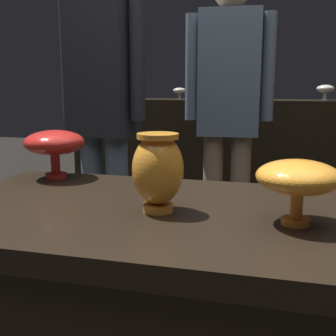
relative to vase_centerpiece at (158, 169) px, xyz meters
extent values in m
cube|color=black|center=(0.04, 0.03, -0.12)|extent=(1.20, 0.64, 0.05)
cube|color=black|center=(0.04, 2.23, -0.42)|extent=(2.60, 0.40, 0.95)
cube|color=black|center=(0.04, 2.23, 0.07)|extent=(2.60, 0.40, 0.04)
cylinder|color=orange|center=(0.00, 0.00, -0.09)|extent=(0.07, 0.07, 0.02)
ellipsoid|color=orange|center=(0.00, 0.00, 0.00)|extent=(0.12, 0.12, 0.16)
cylinder|color=orange|center=(0.00, 0.00, 0.08)|extent=(0.09, 0.09, 0.01)
cylinder|color=orange|center=(0.30, -0.02, -0.09)|extent=(0.06, 0.06, 0.01)
cylinder|color=orange|center=(0.30, -0.02, -0.06)|extent=(0.03, 0.03, 0.05)
ellipsoid|color=orange|center=(0.30, -0.02, 0.00)|extent=(0.17, 0.17, 0.07)
cylinder|color=red|center=(-0.41, 0.27, -0.09)|extent=(0.07, 0.07, 0.01)
cylinder|color=red|center=(-0.41, 0.27, -0.05)|extent=(0.03, 0.03, 0.06)
ellipsoid|color=red|center=(-0.41, 0.27, 0.01)|extent=(0.19, 0.19, 0.08)
cone|color=#2D429E|center=(0.04, 2.18, 0.10)|extent=(0.09, 0.09, 0.02)
cylinder|color=#2D429E|center=(0.04, 2.18, 0.23)|extent=(0.08, 0.08, 0.24)
cylinder|color=silver|center=(0.56, 2.20, 0.10)|extent=(0.05, 0.05, 0.01)
cylinder|color=silver|center=(0.56, 2.20, 0.12)|extent=(0.02, 0.02, 0.04)
ellipsoid|color=silver|center=(0.56, 2.20, 0.17)|extent=(0.12, 0.12, 0.05)
cylinder|color=silver|center=(-0.48, 2.27, 0.10)|extent=(0.04, 0.04, 0.01)
cylinder|color=silver|center=(-0.48, 2.27, 0.12)|extent=(0.02, 0.02, 0.03)
ellipsoid|color=silver|center=(-0.48, 2.27, 0.16)|extent=(0.10, 0.10, 0.04)
cylinder|color=silver|center=(-1.00, 2.29, 0.10)|extent=(0.04, 0.04, 0.01)
ellipsoid|color=silver|center=(-1.00, 2.29, 0.15)|extent=(0.07, 0.07, 0.10)
cylinder|color=silver|center=(-1.00, 2.29, 0.20)|extent=(0.05, 0.05, 0.01)
cylinder|color=slate|center=(-0.50, 0.99, -0.48)|extent=(0.11, 0.11, 0.85)
cylinder|color=slate|center=(-0.64, 1.02, -0.48)|extent=(0.11, 0.11, 0.85)
cube|color=#232328|center=(-0.57, 1.01, 0.28)|extent=(0.35, 0.24, 0.67)
cylinder|color=#232328|center=(-0.37, 0.96, 0.32)|extent=(0.07, 0.07, 0.57)
cylinder|color=#232328|center=(-0.76, 1.05, 0.32)|extent=(0.07, 0.07, 0.57)
cylinder|color=#846B56|center=(0.07, 1.39, -0.49)|extent=(0.11, 0.11, 0.82)
cylinder|color=#846B56|center=(-0.08, 1.38, -0.49)|extent=(0.11, 0.11, 0.82)
cube|color=slate|center=(0.00, 1.39, 0.25)|extent=(0.33, 0.20, 0.65)
cylinder|color=slate|center=(0.20, 1.40, 0.28)|extent=(0.07, 0.07, 0.55)
cylinder|color=slate|center=(-0.20, 1.37, 0.28)|extent=(0.07, 0.07, 0.55)
camera|label=1|loc=(0.26, -0.90, 0.18)|focal=44.97mm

